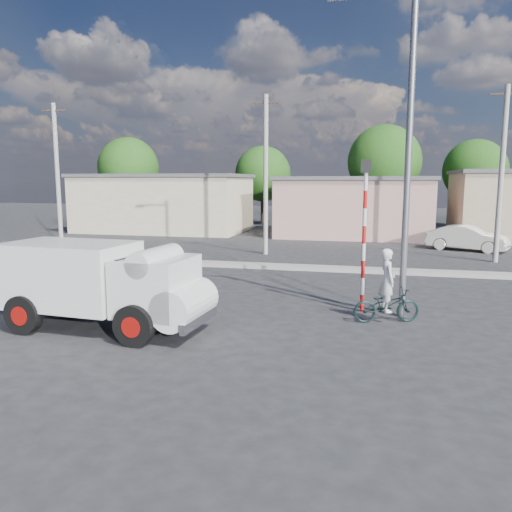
% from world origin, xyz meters
% --- Properties ---
extents(ground_plane, '(120.00, 120.00, 0.00)m').
position_xyz_m(ground_plane, '(0.00, 0.00, 0.00)').
color(ground_plane, '#262628').
rests_on(ground_plane, ground).
extents(median, '(40.00, 0.80, 0.16)m').
position_xyz_m(median, '(0.00, 8.00, 0.08)').
color(median, '#99968E').
rests_on(median, ground).
extents(truck, '(5.47, 2.45, 2.21)m').
position_xyz_m(truck, '(-3.10, -1.87, 1.22)').
color(truck, black).
rests_on(truck, ground).
extents(bicycle, '(1.89, 1.14, 0.94)m').
position_xyz_m(bicycle, '(3.86, 0.51, 0.47)').
color(bicycle, black).
rests_on(bicycle, ground).
extents(cyclist, '(0.58, 0.72, 1.70)m').
position_xyz_m(cyclist, '(3.86, 0.51, 0.85)').
color(cyclist, white).
rests_on(cyclist, ground).
extents(car_cream, '(4.41, 2.87, 1.37)m').
position_xyz_m(car_cream, '(8.37, 15.87, 0.69)').
color(car_cream, silver).
rests_on(car_cream, ground).
extents(traffic_pole, '(0.28, 0.18, 4.36)m').
position_xyz_m(traffic_pole, '(3.20, 1.50, 2.59)').
color(traffic_pole, red).
rests_on(traffic_pole, ground).
extents(streetlight, '(2.34, 0.22, 9.00)m').
position_xyz_m(streetlight, '(4.14, 1.20, 4.96)').
color(streetlight, slate).
rests_on(streetlight, ground).
extents(building_row, '(37.80, 7.30, 4.44)m').
position_xyz_m(building_row, '(1.10, 22.00, 2.13)').
color(building_row, beige).
rests_on(building_row, ground).
extents(tree_row, '(43.62, 7.43, 8.42)m').
position_xyz_m(tree_row, '(3.76, 28.45, 4.99)').
color(tree_row, '#38281E').
rests_on(tree_row, ground).
extents(utility_poles, '(35.40, 0.24, 8.00)m').
position_xyz_m(utility_poles, '(3.25, 12.00, 4.07)').
color(utility_poles, '#99968E').
rests_on(utility_poles, ground).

